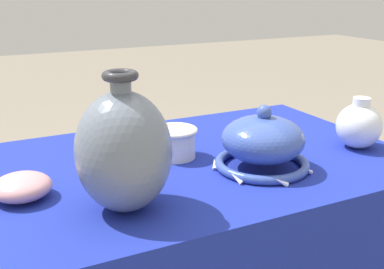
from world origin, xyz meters
TOP-DOWN VIEW (x-y plane):
  - display_table at (0.00, -0.02)m, footprint 1.10×0.71m
  - vase_tall_bulbous at (-0.23, -0.19)m, footprint 0.19×0.19m
  - vase_dome_bell at (0.13, -0.13)m, footprint 0.24×0.24m
  - mosaic_tile_box at (-0.07, 0.22)m, footprint 0.15×0.15m
  - jar_round_porcelain at (0.45, -0.12)m, footprint 0.12×0.12m
  - bowl_shallow_rose at (-0.41, -0.05)m, footprint 0.12×0.12m
  - cup_wide_ivory at (-0.03, 0.03)m, footprint 0.12×0.12m

SIDE VIEW (x-z plane):
  - display_table at x=0.00m, z-range 0.27..0.98m
  - bowl_shallow_rose at x=-0.41m, z-range 0.70..0.76m
  - mosaic_tile_box at x=-0.07m, z-range 0.70..0.79m
  - cup_wide_ivory at x=-0.03m, z-range 0.71..0.78m
  - vase_dome_bell at x=0.13m, z-range 0.68..0.84m
  - jar_round_porcelain at x=0.45m, z-range 0.70..0.83m
  - vase_tall_bulbous at x=-0.23m, z-range 0.69..0.96m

